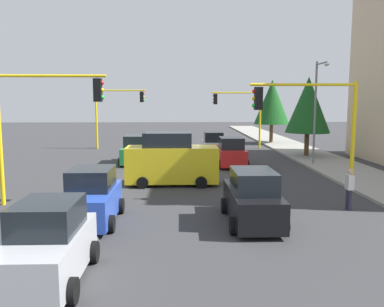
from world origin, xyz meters
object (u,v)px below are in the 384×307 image
Objects in this scene: car_white at (213,145)px; traffic_signal_far_left at (240,108)px; delivery_van_yellow at (171,161)px; car_black at (252,199)px; car_silver at (47,246)px; traffic_signal_near_left at (311,117)px; car_blue at (91,198)px; traffic_signal_near_right at (42,112)px; traffic_signal_far_right at (116,106)px; car_red at (231,153)px; street_lamp_curbside at (317,102)px; tree_roadside_far at (272,102)px; car_green at (135,151)px; tree_roadside_mid at (308,105)px; pedestrian_crossing at (349,188)px.

traffic_signal_far_left is at bearing 151.40° from car_white.
traffic_signal_far_left reaches higher than delivery_van_yellow.
car_silver is at bearing -52.33° from car_black.
car_blue is (2.59, -8.83, -2.83)m from traffic_signal_near_left.
traffic_signal_near_right is 17.16m from car_white.
traffic_signal_far_left is at bearing 150.50° from traffic_signal_near_right.
traffic_signal_far_right is 1.45× the size of car_red.
traffic_signal_near_left is at bearing -0.02° from traffic_signal_far_left.
street_lamp_curbside is (-9.61, 14.88, 0.39)m from traffic_signal_near_right.
traffic_signal_far_left is 10.71m from car_red.
car_green is (12.63, -12.59, -3.37)m from tree_roadside_far.
delivery_van_yellow is (10.00, -10.40, -2.79)m from tree_roadside_mid.
car_black and car_blue have the same top height.
car_white is at bearing -127.87° from street_lamp_curbside.
delivery_van_yellow reaches higher than car_white.
car_green is (8.63, 2.57, -2.99)m from traffic_signal_far_right.
traffic_signal_far_left is 5.59m from tree_roadside_far.
tree_roadside_mid is 1.30× the size of delivery_van_yellow.
car_silver is (4.85, -0.03, -0.00)m from car_blue.
car_red is 18.60m from car_silver.
traffic_signal_near_right is 1.34× the size of car_green.
car_blue is at bearing -45.46° from street_lamp_curbside.
tree_roadside_far reaches higher than traffic_signal_far_right.
traffic_signal_far_left is 22.98m from traffic_signal_near_right.
traffic_signal_far_left is 7.43m from tree_roadside_mid.
car_green is 6.67m from car_white.
street_lamp_curbside reaches higher than car_black.
pedestrian_crossing is (11.16, 3.38, 0.01)m from car_red.
traffic_signal_near_right is 8.41m from car_silver.
street_lamp_curbside is 1.07× the size of tree_roadside_far.
car_silver is 2.18× the size of pedestrian_crossing.
traffic_signal_far_left is 1.01× the size of traffic_signal_near_left.
traffic_signal_near_left is at bearing 134.28° from car_black.
street_lamp_curbside is 4.12× the size of pedestrian_crossing.
tree_roadside_mid reaches higher than car_white.
tree_roadside_mid is at bearing 133.88° from delivery_van_yellow.
car_white is 2.13× the size of pedestrian_crossing.
street_lamp_curbside is 11.64m from pedestrian_crossing.
traffic_signal_near_left reaches higher than pedestrian_crossing.
traffic_signal_far_right is 0.84× the size of tree_roadside_far.
traffic_signal_near_left is at bearing -9.17° from tree_roadside_far.
car_white and car_silver have the same top height.
traffic_signal_near_right is at bearing -48.24° from tree_roadside_mid.
street_lamp_curbside is 1.46× the size of delivery_van_yellow.
delivery_van_yellow is 2.82× the size of pedestrian_crossing.
tree_roadside_far reaches higher than tree_roadside_mid.
tree_roadside_mid is at bearing 131.76° from traffic_signal_near_right.
street_lamp_curbside reaches higher than car_white.
traffic_signal_near_left is 1.26× the size of car_green.
car_blue is (26.59, -12.70, -3.37)m from tree_roadside_far.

